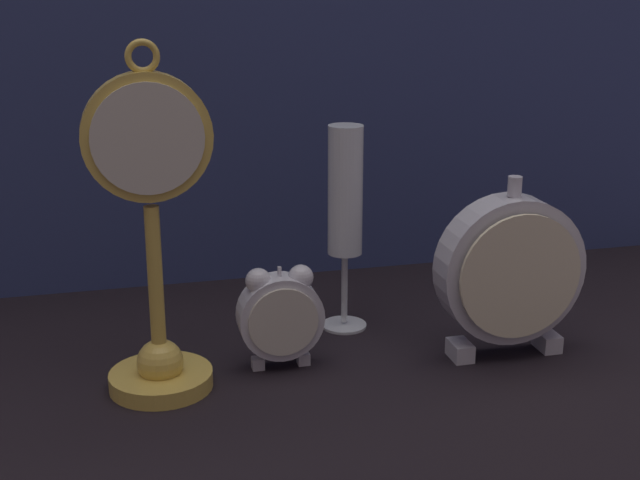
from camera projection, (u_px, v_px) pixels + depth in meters
ground_plane at (340, 384)px, 0.85m from camera, size 4.00×4.00×0.00m
pocket_watch_on_stand at (154, 253)px, 0.81m from camera, size 0.11×0.10×0.33m
alarm_clock_twin_bell at (280, 313)px, 0.87m from camera, size 0.08×0.03×0.11m
mantel_clock_silver at (510, 271)px, 0.89m from camera, size 0.15×0.04×0.19m
champagne_flute at (345, 205)px, 0.95m from camera, size 0.05×0.05×0.23m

